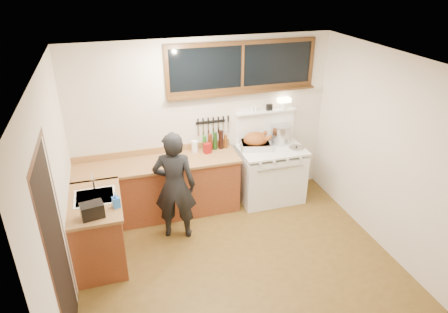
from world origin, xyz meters
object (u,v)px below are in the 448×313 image
object	(u,v)px
vintage_stove	(270,172)
man	(175,186)
roast_turkey	(256,142)
cutting_board	(169,162)

from	to	relation	value
vintage_stove	man	size ratio (longest dim) A/B	1.01
vintage_stove	man	distance (m)	1.77
man	vintage_stove	bearing A→B (deg)	18.53
man	roast_turkey	bearing A→B (deg)	24.37
vintage_stove	cutting_board	distance (m)	1.72
cutting_board	man	bearing A→B (deg)	-89.96
cutting_board	roast_turkey	xyz separation A→B (m)	(1.41, 0.21, 0.05)
roast_turkey	cutting_board	bearing A→B (deg)	-171.37
man	cutting_board	xyz separation A→B (m)	(-0.00, 0.43, 0.16)
vintage_stove	roast_turkey	bearing A→B (deg)	159.60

